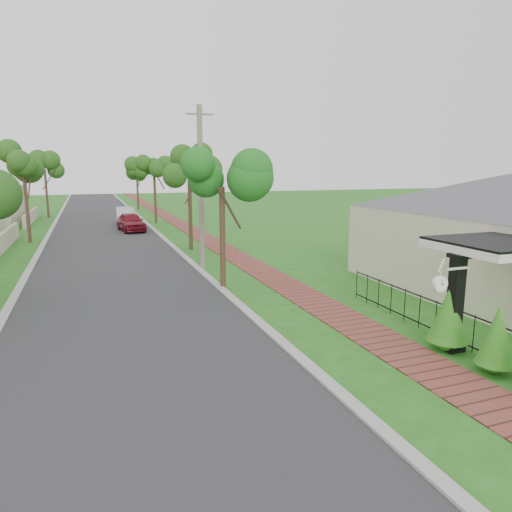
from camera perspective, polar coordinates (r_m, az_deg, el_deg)
ground at (r=11.36m, az=2.05°, el=-12.88°), size 160.00×160.00×0.00m
road at (r=29.97m, az=-18.19°, el=1.53°), size 7.00×120.00×0.02m
kerb_right at (r=30.31m, az=-11.29°, el=1.96°), size 0.30×120.00×0.10m
kerb_left at (r=30.08m, az=-25.14°, el=1.07°), size 0.30×120.00×0.10m
sidewalk at (r=30.82m, az=-6.51°, el=2.25°), size 1.50×120.00×0.03m
porch_post at (r=12.59m, az=23.58°, el=-5.98°), size 0.48×0.48×2.52m
picket_fence at (r=13.69m, az=21.57°, el=-7.09°), size 0.03×8.02×1.00m
street_trees at (r=36.47m, az=-18.87°, el=10.22°), size 10.70×37.65×5.89m
hedge_row at (r=11.75m, az=27.56°, el=-8.97°), size 0.90×3.65×1.77m
parked_car_red at (r=35.17m, az=-15.35°, el=4.11°), size 2.03×4.15×1.36m
parked_car_white at (r=39.78m, az=-15.96°, el=4.85°), size 1.69×4.33×1.41m
near_tree at (r=17.29m, az=-4.30°, el=8.86°), size 1.95×1.95×5.00m
utility_pole at (r=20.94m, az=-6.89°, el=8.45°), size 1.20×0.24×7.33m
station_clock at (r=11.53m, az=22.18°, el=-3.10°), size 1.05×0.13×0.56m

